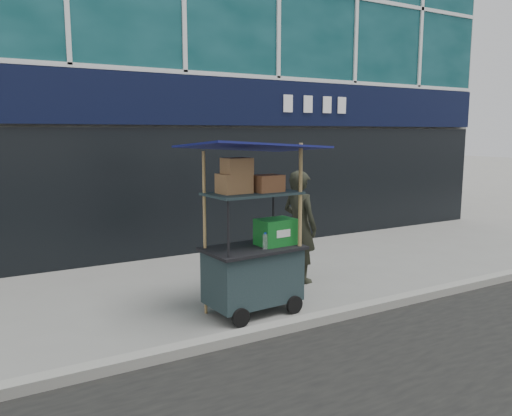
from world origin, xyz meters
TOP-DOWN VIEW (x-y plane):
  - ground at (0.00, 0.00)m, footprint 80.00×80.00m
  - curb at (0.00, -0.20)m, footprint 80.00×0.18m
  - vendor_cart at (-0.44, 0.56)m, footprint 1.73×1.28m
  - vendor_man at (0.85, 1.40)m, footprint 0.55×0.72m

SIDE VIEW (x-z plane):
  - ground at x=0.00m, z-range 0.00..0.00m
  - curb at x=0.00m, z-range 0.00..0.12m
  - vendor_cart at x=-0.44m, z-range -0.33..1.90m
  - vendor_man at x=0.85m, z-range 0.00..1.74m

